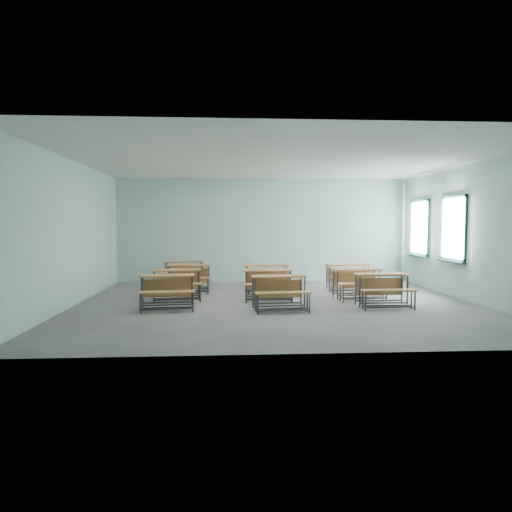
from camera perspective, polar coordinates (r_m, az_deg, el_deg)
The scene contains 11 objects.
room at distance 10.27m, azimuth 3.10°, elevation 2.90°, with size 9.04×8.04×3.24m.
desk_unit_r0c0 at distance 9.84m, azimuth -11.03°, elevation -3.75°, with size 1.22×0.89×0.72m.
desk_unit_r0c1 at distance 9.57m, azimuth 2.98°, elevation -3.90°, with size 1.21×0.87×0.72m.
desk_unit_r0c2 at distance 10.28m, azimuth 15.60°, elevation -3.49°, with size 1.15×0.78×0.72m.
desk_unit_r1c0 at distance 11.00m, azimuth -9.87°, elevation -2.92°, with size 1.23×0.90×0.72m.
desk_unit_r1c1 at distance 10.81m, azimuth 1.54°, elevation -2.99°, with size 1.18×0.82×0.72m.
desk_unit_r1c2 at distance 11.25m, azimuth 12.63°, elevation -2.81°, with size 1.22×0.88×0.72m.
desk_unit_r2c0 at distance 12.20m, azimuth -8.43°, elevation -2.23°, with size 1.15×0.77×0.72m.
desk_unit_r2c1 at distance 12.15m, azimuth 1.36°, elevation -2.21°, with size 1.20×0.84×0.72m.
desk_unit_r2c2 at distance 12.47m, azimuth 11.47°, elevation -2.13°, with size 1.15×0.78×0.72m.
desk_unit_r3c0 at distance 13.53m, azimuth -9.04°, elevation -1.62°, with size 1.18×0.82×0.72m.
Camera 1 is at (-1.10, -10.16, 1.80)m, focal length 32.00 mm.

